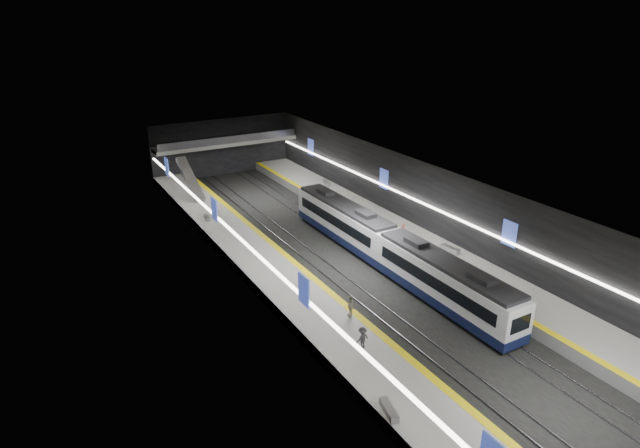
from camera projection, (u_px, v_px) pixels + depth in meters
ground at (358, 270)px, 48.96m from camera, size 70.00×70.00×0.00m
ceiling at (361, 187)px, 45.95m from camera, size 20.00×70.00×0.04m
wall_left at (256, 254)px, 42.85m from camera, size 0.04×70.00×8.00m
wall_right at (445, 210)px, 52.06m from camera, size 0.04×70.00×8.00m
wall_back at (222, 147)px, 75.59m from camera, size 20.00×0.04×8.00m
platform_left at (285, 285)px, 45.32m from camera, size 5.00×70.00×1.00m
tile_surface_left at (285, 279)px, 45.13m from camera, size 5.00×70.00×0.02m
tactile_strip_left at (308, 273)px, 46.14m from camera, size 0.60×70.00×0.02m
platform_right at (422, 248)px, 52.23m from camera, size 5.00×70.00×1.00m
tile_surface_right at (423, 243)px, 52.04m from camera, size 5.00×70.00×0.02m
tactile_strip_right at (405, 248)px, 51.02m from camera, size 0.60×70.00×0.02m
rails at (358, 269)px, 48.94m from camera, size 6.52×70.00×0.12m
train at (388, 247)px, 48.46m from camera, size 2.69×30.04×3.60m
ad_posters at (354, 221)px, 48.07m from camera, size 19.94×53.50×2.20m
cove_light_left at (258, 255)px, 43.02m from camera, size 0.25×68.60×0.12m
cove_light_right at (443, 212)px, 52.05m from camera, size 0.25×68.60×0.12m
mezzanine_bridge at (227, 143)px, 73.54m from camera, size 20.00×3.00×1.50m
escalator at (190, 179)px, 65.32m from camera, size 1.20×7.50×3.92m
bench_left_near at (389, 410)px, 30.19m from camera, size 0.92×1.89×0.44m
bench_left_far at (206, 218)px, 57.92m from camera, size 0.59×1.66×0.40m
bench_right_near at (450, 249)px, 50.25m from camera, size 0.81×2.03×0.48m
bench_right_far at (326, 182)px, 69.46m from camera, size 1.07×1.84×0.44m
passenger_right_a at (403, 231)px, 52.65m from camera, size 0.50×0.68×1.68m
passenger_left_a at (350, 306)px, 39.51m from camera, size 0.45×1.00×1.69m
passenger_left_b at (362, 338)px, 35.74m from camera, size 1.10×0.72×1.59m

